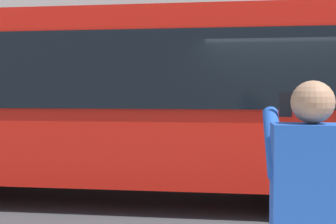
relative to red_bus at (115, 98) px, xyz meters
The scene contains 3 objects.
ground_plane 3.33m from the red_bus, behind, with size 60.00×60.00×0.00m, color #38383A.
red_bus is the anchor object (origin of this frame).
pedestrian_photographer 5.65m from the red_bus, 114.80° to the left, with size 0.53×0.52×1.70m.
Camera 1 is at (0.88, 7.05, 1.80)m, focal length 49.22 mm.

